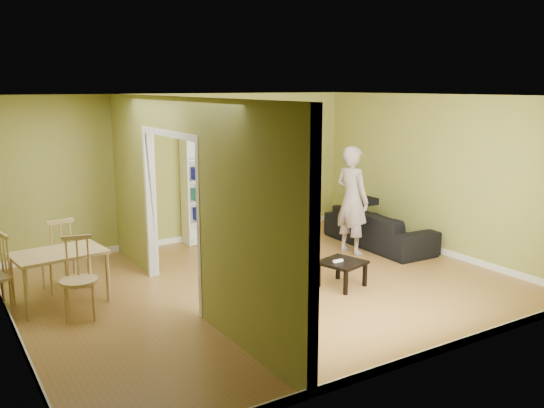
{
  "coord_description": "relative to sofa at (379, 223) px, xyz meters",
  "views": [
    {
      "loc": [
        -3.95,
        -6.53,
        2.73
      ],
      "look_at": [
        0.2,
        0.2,
        1.1
      ],
      "focal_mm": 38.0,
      "sensor_mm": 36.0,
      "label": 1
    }
  ],
  "objects": [
    {
      "name": "paper_box_navy_a",
      "position": [
        -2.4,
        1.83,
        0.1
      ],
      "size": [
        0.43,
        0.28,
        0.22
      ],
      "primitive_type": "cube",
      "color": "#0E1B49",
      "rests_on": "bookshelf"
    },
    {
      "name": "partition",
      "position": [
        -3.9,
        -0.72,
        0.89
      ],
      "size": [
        0.22,
        5.5,
        2.6
      ],
      "primitive_type": null,
      "color": "#9B9A3C",
      "rests_on": "ground"
    },
    {
      "name": "paper_box_navy_b",
      "position": [
        -2.43,
        1.83,
        0.83
      ],
      "size": [
        0.41,
        0.27,
        0.21
      ],
      "primitive_type": "cube",
      "color": "navy",
      "rests_on": "bookshelf"
    },
    {
      "name": "dining_table",
      "position": [
        -5.29,
        0.08,
        0.2
      ],
      "size": [
        1.09,
        0.73,
        0.68
      ],
      "rotation": [
        0.0,
        0.0,
        0.12
      ],
      "color": "tan",
      "rests_on": "ground"
    },
    {
      "name": "chair_near",
      "position": [
        -5.2,
        -0.52,
        0.08
      ],
      "size": [
        0.54,
        0.54,
        0.98
      ],
      "primitive_type": null,
      "rotation": [
        0.0,
        0.0,
        -0.25
      ],
      "color": "tan",
      "rests_on": "ground"
    },
    {
      "name": "wall_speaker",
      "position": [
        -1.2,
        1.97,
        1.49
      ],
      "size": [
        0.1,
        0.1,
        0.1
      ],
      "primitive_type": "cube",
      "color": "black",
      "rests_on": "room_shell"
    },
    {
      "name": "person",
      "position": [
        -0.69,
        -0.09,
        0.64
      ],
      "size": [
        0.83,
        0.68,
        2.1
      ],
      "primitive_type": "imported",
      "rotation": [
        0.0,
        0.0,
        1.69
      ],
      "color": "slate",
      "rests_on": "ground"
    },
    {
      "name": "game_controller",
      "position": [
        -1.92,
        -1.31,
        -0.03
      ],
      "size": [
        0.15,
        0.04,
        0.03
      ],
      "primitive_type": "cube",
      "color": "white",
      "rests_on": "coffee_table"
    },
    {
      "name": "coffee_table",
      "position": [
        -1.85,
        -1.31,
        -0.1
      ],
      "size": [
        0.55,
        0.55,
        0.37
      ],
      "rotation": [
        0.0,
        0.0,
        0.28
      ],
      "color": "black",
      "rests_on": "ground"
    },
    {
      "name": "sofa",
      "position": [
        0.0,
        0.0,
        0.0
      ],
      "size": [
        2.17,
        0.98,
        0.81
      ],
      "primitive_type": "imported",
      "rotation": [
        0.0,
        0.0,
        1.54
      ],
      "color": "black",
      "rests_on": "ground"
    },
    {
      "name": "paper_box_teal",
      "position": [
        -2.45,
        1.83,
        0.46
      ],
      "size": [
        0.4,
        0.26,
        0.2
      ],
      "primitive_type": "cube",
      "color": "#236A54",
      "rests_on": "bookshelf"
    },
    {
      "name": "bookshelf",
      "position": [
        -2.43,
        1.88,
        0.53
      ],
      "size": [
        0.79,
        0.34,
        1.87
      ],
      "color": "white",
      "rests_on": "ground"
    },
    {
      "name": "chair_far",
      "position": [
        -5.2,
        0.63,
        0.1
      ],
      "size": [
        0.53,
        0.53,
        1.01
      ],
      "primitive_type": null,
      "rotation": [
        0.0,
        0.0,
        3.29
      ],
      "color": "tan",
      "rests_on": "ground"
    },
    {
      "name": "room_shell",
      "position": [
        -2.7,
        -0.72,
        0.89
      ],
      "size": [
        6.5,
        6.5,
        6.5
      ],
      "color": "olive",
      "rests_on": "ground"
    }
  ]
}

